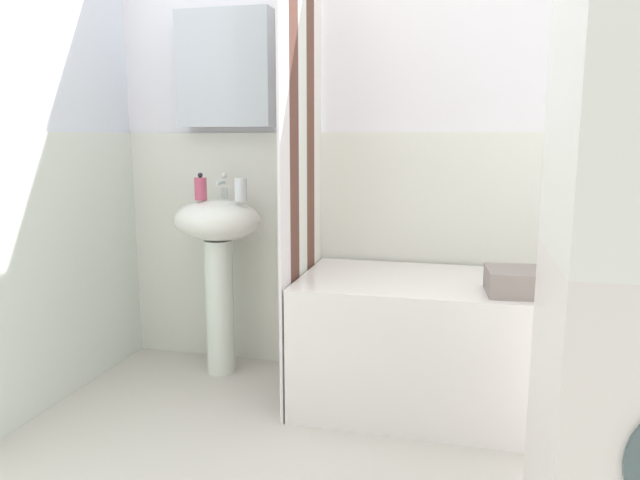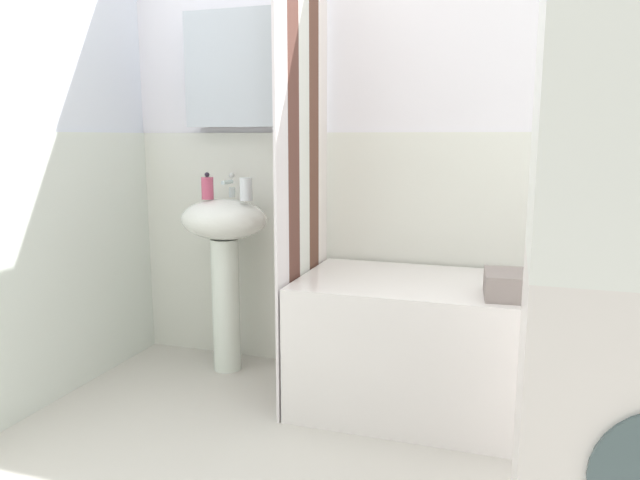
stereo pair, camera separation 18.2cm
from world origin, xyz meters
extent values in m
cube|color=white|center=(0.00, 1.27, 1.20)|extent=(3.60, 0.05, 2.40)
cube|color=silver|center=(0.00, 1.24, 0.60)|extent=(3.60, 0.02, 1.20)
cube|color=silver|center=(-0.96, 1.18, 1.51)|extent=(0.48, 0.12, 0.56)
cube|color=white|center=(-1.57, 0.34, 1.20)|extent=(0.05, 1.81, 2.40)
cube|color=silver|center=(-1.54, 0.34, 0.60)|extent=(0.02, 1.81, 1.20)
cylinder|color=white|center=(-0.96, 1.03, 0.34)|extent=(0.14, 0.14, 0.68)
ellipsoid|color=white|center=(-0.96, 1.03, 0.78)|extent=(0.44, 0.34, 0.20)
cylinder|color=silver|center=(-0.96, 1.13, 0.90)|extent=(0.03, 0.03, 0.05)
cylinder|color=silver|center=(-0.96, 1.08, 0.96)|extent=(0.02, 0.10, 0.02)
sphere|color=silver|center=(-0.96, 1.13, 0.99)|extent=(0.03, 0.03, 0.03)
cylinder|color=#BF4A69|center=(-1.03, 1.00, 0.93)|extent=(0.06, 0.06, 0.11)
sphere|color=#261F2F|center=(-1.03, 1.00, 1.00)|extent=(0.02, 0.02, 0.02)
cylinder|color=silver|center=(-0.83, 1.01, 0.93)|extent=(0.06, 0.06, 0.11)
cube|color=white|center=(0.29, 0.89, 0.29)|extent=(1.55, 0.66, 0.58)
cube|color=white|center=(-0.50, 0.62, 1.00)|extent=(0.01, 0.13, 2.00)
cube|color=brown|center=(-0.50, 0.76, 1.00)|extent=(0.01, 0.13, 2.00)
cube|color=silver|center=(-0.50, 0.89, 1.00)|extent=(0.01, 0.13, 2.00)
cube|color=brown|center=(-0.50, 1.02, 1.00)|extent=(0.01, 0.13, 2.00)
cube|color=white|center=(-0.50, 1.15, 1.00)|extent=(0.01, 0.13, 2.00)
cylinder|color=#2E589D|center=(0.86, 1.14, 0.67)|extent=(0.05, 0.05, 0.18)
cylinder|color=#211C2C|center=(0.86, 1.14, 0.77)|extent=(0.04, 0.04, 0.02)
cylinder|color=#C55369|center=(0.77, 1.13, 0.67)|extent=(0.05, 0.05, 0.19)
cylinder|color=#242027|center=(0.77, 1.13, 0.78)|extent=(0.04, 0.04, 0.02)
cube|color=gray|center=(0.43, 0.73, 0.62)|extent=(0.27, 0.25, 0.10)
camera|label=1|loc=(0.21, -1.65, 1.18)|focal=33.48mm
camera|label=2|loc=(0.39, -1.60, 1.18)|focal=33.48mm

